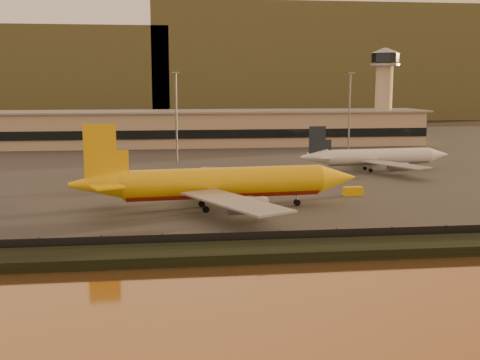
# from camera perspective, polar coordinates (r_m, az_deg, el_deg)

# --- Properties ---
(ground) EXTENTS (900.00, 900.00, 0.00)m
(ground) POSITION_cam_1_polar(r_m,az_deg,el_deg) (95.56, 1.13, -4.41)
(ground) COLOR black
(ground) RESTS_ON ground
(embankment) EXTENTS (320.00, 7.00, 1.40)m
(embankment) POSITION_cam_1_polar(r_m,az_deg,el_deg) (79.15, 2.92, -6.78)
(embankment) COLOR black
(embankment) RESTS_ON ground
(tarmac) EXTENTS (320.00, 220.00, 0.20)m
(tarmac) POSITION_cam_1_polar(r_m,az_deg,el_deg) (188.72, -3.05, 2.34)
(tarmac) COLOR #2D2D2D
(tarmac) RESTS_ON ground
(perimeter_fence) EXTENTS (300.00, 0.05, 2.20)m
(perimeter_fence) POSITION_cam_1_polar(r_m,az_deg,el_deg) (82.79, 2.44, -5.63)
(perimeter_fence) COLOR black
(perimeter_fence) RESTS_ON tarmac
(terminal_building) EXTENTS (202.00, 25.00, 12.60)m
(terminal_building) POSITION_cam_1_polar(r_m,az_deg,el_deg) (218.06, -7.47, 4.82)
(terminal_building) COLOR tan
(terminal_building) RESTS_ON tarmac
(control_tower) EXTENTS (11.20, 11.20, 35.50)m
(control_tower) POSITION_cam_1_polar(r_m,az_deg,el_deg) (238.04, 13.50, 8.72)
(control_tower) COLOR tan
(control_tower) RESTS_ON tarmac
(apron_light_masts) EXTENTS (152.20, 12.20, 25.40)m
(apron_light_masts) POSITION_cam_1_polar(r_m,az_deg,el_deg) (169.46, 2.51, 6.87)
(apron_light_masts) COLOR slate
(apron_light_masts) RESTS_ON tarmac
(distant_hills) EXTENTS (470.00, 160.00, 70.00)m
(distant_hills) POSITION_cam_1_polar(r_m,az_deg,el_deg) (432.07, -8.29, 10.24)
(distant_hills) COLOR brown
(distant_hills) RESTS_ON ground
(dhl_cargo_jet) EXTENTS (51.81, 50.54, 15.47)m
(dhl_cargo_jet) POSITION_cam_1_polar(r_m,az_deg,el_deg) (106.78, -2.02, -0.34)
(dhl_cargo_jet) COLOR #EAB50C
(dhl_cargo_jet) RESTS_ON tarmac
(white_narrowbody_jet) EXTENTS (40.67, 39.53, 11.68)m
(white_narrowbody_jet) POSITION_cam_1_polar(r_m,az_deg,el_deg) (158.28, 12.77, 2.13)
(white_narrowbody_jet) COLOR white
(white_narrowbody_jet) RESTS_ON tarmac
(gse_vehicle_yellow) EXTENTS (4.08, 2.27, 1.74)m
(gse_vehicle_yellow) POSITION_cam_1_polar(r_m,az_deg,el_deg) (122.56, 10.66, -1.04)
(gse_vehicle_yellow) COLOR #EAB50C
(gse_vehicle_yellow) RESTS_ON tarmac
(gse_vehicle_white) EXTENTS (4.13, 1.88, 1.85)m
(gse_vehicle_white) POSITION_cam_1_polar(r_m,az_deg,el_deg) (129.86, -6.93, -0.35)
(gse_vehicle_white) COLOR white
(gse_vehicle_white) RESTS_ON tarmac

